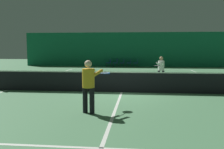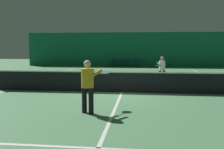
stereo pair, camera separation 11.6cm
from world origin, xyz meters
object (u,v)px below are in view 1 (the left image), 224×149
at_px(player_far, 161,68).
at_px(courtside_chair_2, 123,62).
at_px(courtside_chair_4, 136,62).
at_px(courtside_chair_0, 109,62).
at_px(player_near, 89,82).
at_px(courtside_chair_3, 130,62).
at_px(courtside_chair_1, 116,62).
at_px(tennis_net, 122,81).

relative_size(player_far, courtside_chair_2, 1.83).
bearing_deg(courtside_chair_4, courtside_chair_0, -90.00).
height_order(player_near, courtside_chair_4, player_near).
bearing_deg(courtside_chair_2, courtside_chair_3, 90.00).
distance_m(player_near, courtside_chair_0, 18.56).
height_order(courtside_chair_1, courtside_chair_2, same).
xyz_separation_m(tennis_net, courtside_chair_4, (0.57, 14.80, -0.03)).
xyz_separation_m(player_near, player_far, (2.79, 6.64, -0.07)).
bearing_deg(courtside_chair_3, courtside_chair_0, -90.00).
bearing_deg(courtside_chair_3, player_far, 10.33).
height_order(tennis_net, courtside_chair_2, tennis_net).
xyz_separation_m(player_far, courtside_chair_1, (-3.59, 11.85, -0.41)).
height_order(courtside_chair_1, courtside_chair_4, same).
bearing_deg(player_far, player_near, -4.29).
xyz_separation_m(player_far, courtside_chair_0, (-4.31, 11.85, -0.41)).
height_order(tennis_net, courtside_chair_1, tennis_net).
relative_size(courtside_chair_1, courtside_chair_2, 1.00).
bearing_deg(courtside_chair_4, courtside_chair_2, -90.00).
distance_m(courtside_chair_1, courtside_chair_4, 2.14).
xyz_separation_m(courtside_chair_2, courtside_chair_3, (0.71, 0.00, 0.00)).
xyz_separation_m(tennis_net, courtside_chair_1, (-1.57, 14.80, -0.03)).
height_order(player_far, courtside_chair_0, player_far).
relative_size(player_far, courtside_chair_1, 1.83).
bearing_deg(player_far, tennis_net, -15.88).
distance_m(tennis_net, courtside_chair_3, 14.80).
xyz_separation_m(courtside_chair_1, courtside_chair_3, (1.43, 0.00, 0.00)).
relative_size(player_near, courtside_chair_4, 1.98).
distance_m(player_far, courtside_chair_0, 12.62).
bearing_deg(player_near, tennis_net, 12.38).
xyz_separation_m(courtside_chair_0, courtside_chair_2, (1.43, 0.00, 0.00)).
height_order(courtside_chair_1, courtside_chair_3, same).
bearing_deg(player_near, courtside_chair_1, 26.67).
height_order(player_far, courtside_chair_2, player_far).
bearing_deg(courtside_chair_0, courtside_chair_4, 90.00).
xyz_separation_m(tennis_net, courtside_chair_0, (-2.28, 14.80, -0.03)).
xyz_separation_m(tennis_net, courtside_chair_2, (-0.86, 14.80, -0.03)).
bearing_deg(courtside_chair_3, courtside_chair_4, 90.00).
distance_m(tennis_net, courtside_chair_4, 14.82).
height_order(courtside_chair_0, courtside_chair_4, same).
bearing_deg(courtside_chair_0, tennis_net, 8.77).
bearing_deg(player_far, courtside_chair_3, -151.16).
xyz_separation_m(player_far, courtside_chair_3, (-2.16, 11.85, -0.41)).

